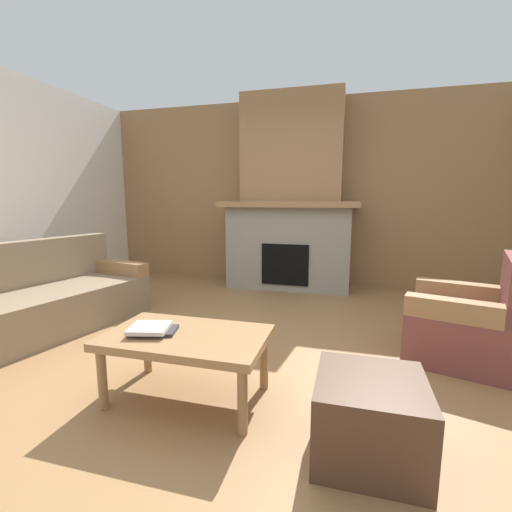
% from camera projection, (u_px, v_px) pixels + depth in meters
% --- Properties ---
extents(ground, '(9.00, 9.00, 0.00)m').
position_uv_depth(ground, '(231.00, 366.00, 2.66)').
color(ground, olive).
extents(wall_back_wood_panel, '(6.00, 0.12, 2.70)m').
position_uv_depth(wall_back_wood_panel, '(295.00, 193.00, 5.31)').
color(wall_back_wood_panel, '#997047').
rests_on(wall_back_wood_panel, ground).
extents(fireplace, '(1.90, 0.82, 2.70)m').
position_uv_depth(fireplace, '(291.00, 206.00, 4.98)').
color(fireplace, gray).
rests_on(fireplace, ground).
extents(couch, '(1.21, 1.94, 0.85)m').
position_uv_depth(couch, '(46.00, 300.00, 3.40)').
color(couch, '#847056').
rests_on(couch, ground).
extents(armchair, '(0.94, 0.94, 0.85)m').
position_uv_depth(armchair, '(469.00, 324.00, 2.72)').
color(armchair, brown).
rests_on(armchair, ground).
extents(coffee_table, '(1.00, 0.60, 0.43)m').
position_uv_depth(coffee_table, '(186.00, 342.00, 2.18)').
color(coffee_table, '#997047').
rests_on(coffee_table, ground).
extents(ottoman, '(0.52, 0.52, 0.40)m').
position_uv_depth(ottoman, '(370.00, 417.00, 1.71)').
color(ottoman, '#4C3323').
rests_on(ottoman, ground).
extents(book_stack_near_edge, '(0.31, 0.27, 0.05)m').
position_uv_depth(book_stack_near_edge, '(151.00, 329.00, 2.18)').
color(book_stack_near_edge, '#2D2D33').
rests_on(book_stack_near_edge, coffee_table).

